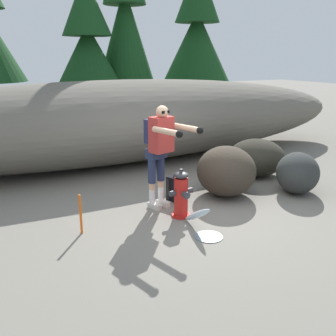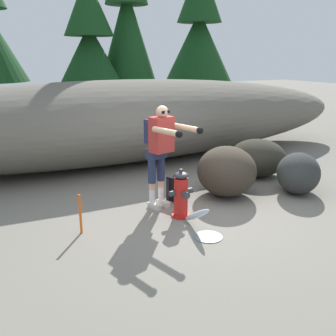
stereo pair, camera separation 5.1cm
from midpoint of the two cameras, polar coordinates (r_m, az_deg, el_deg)
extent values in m
cube|color=slate|center=(6.47, 3.90, -6.62)|extent=(56.00, 56.00, 0.04)
ellipsoid|color=#666056|center=(9.41, -7.33, 6.93)|extent=(13.54, 3.20, 1.96)
cylinder|color=red|center=(6.25, 2.14, -7.04)|extent=(0.30, 0.30, 0.04)
cylinder|color=red|center=(6.13, 2.17, -4.24)|extent=(0.22, 0.22, 0.61)
ellipsoid|color=#333338|center=(6.01, 2.21, -1.07)|extent=(0.23, 0.23, 0.10)
cylinder|color=#333338|center=(5.99, 2.21, -0.39)|extent=(0.06, 0.06, 0.05)
cylinder|color=#333338|center=(6.03, 0.87, -3.83)|extent=(0.09, 0.09, 0.09)
cylinder|color=#333338|center=(6.17, 3.45, -3.38)|extent=(0.09, 0.09, 0.09)
cylinder|color=#333338|center=(5.97, 2.90, -4.06)|extent=(0.11, 0.09, 0.11)
ellipsoid|color=silver|center=(5.78, 4.53, -6.99)|extent=(0.10, 0.72, 0.49)
cylinder|color=slate|center=(5.61, 6.27, -10.16)|extent=(0.41, 0.41, 0.01)
cube|color=beige|center=(6.67, -0.49, -5.25)|extent=(0.17, 0.28, 0.09)
cylinder|color=white|center=(6.65, -0.84, -3.79)|extent=(0.10, 0.10, 0.24)
cylinder|color=#DBAD89|center=(6.59, -0.84, -2.33)|extent=(0.10, 0.10, 0.12)
cylinder|color=#232D4C|center=(6.51, -0.85, 0.02)|extent=(0.13, 0.13, 0.45)
cube|color=beige|center=(6.55, -1.80, -5.68)|extent=(0.17, 0.28, 0.09)
cylinder|color=white|center=(6.53, -2.16, -4.19)|extent=(0.10, 0.10, 0.24)
cylinder|color=#DBAD89|center=(6.47, -2.17, -2.71)|extent=(0.10, 0.10, 0.12)
cylinder|color=#232D4C|center=(6.38, -2.20, -0.32)|extent=(0.13, 0.13, 0.45)
cube|color=#232D4C|center=(6.37, -1.54, 2.21)|extent=(0.36, 0.28, 0.16)
cube|color=#B2332D|center=(6.20, -0.75, 5.02)|extent=(0.41, 0.33, 0.58)
cube|color=#23284C|center=(6.34, -1.95, 5.54)|extent=(0.31, 0.23, 0.40)
sphere|color=#DBAD89|center=(6.12, -0.64, 8.38)|extent=(0.20, 0.20, 0.20)
cube|color=black|center=(6.06, -0.10, 8.35)|extent=(0.15, 0.06, 0.04)
cylinder|color=#DBAD89|center=(6.06, 3.14, 5.97)|extent=(0.24, 0.58, 0.09)
sphere|color=black|center=(5.87, 5.02, 5.61)|extent=(0.11, 0.11, 0.11)
cylinder|color=#DBAD89|center=(5.76, 0.04, 5.45)|extent=(0.24, 0.58, 0.09)
sphere|color=black|center=(5.57, 1.91, 5.06)|extent=(0.11, 0.11, 0.11)
cube|color=black|center=(6.84, 1.44, -3.13)|extent=(0.29, 0.35, 0.44)
cube|color=black|center=(6.95, 2.14, -3.38)|extent=(0.13, 0.22, 0.20)
torus|color=black|center=(6.76, 1.45, -1.21)|extent=(0.10, 0.10, 0.02)
cube|color=black|center=(6.81, 0.28, -3.21)|extent=(0.05, 0.06, 0.37)
cube|color=black|center=(6.71, 1.33, -3.53)|extent=(0.05, 0.06, 0.37)
ellipsoid|color=#373027|center=(7.13, 8.94, -0.46)|extent=(1.53, 1.55, 0.92)
ellipsoid|color=#2C2A22|center=(8.45, 13.33, 1.51)|extent=(1.47, 1.41, 0.80)
ellipsoid|color=#2D302F|center=(7.61, 19.05, -0.72)|extent=(1.28, 1.29, 0.77)
cylinder|color=#47331E|center=(12.74, -10.93, 7.76)|extent=(0.28, 0.28, 1.32)
cone|color=#143D19|center=(12.61, -11.36, 15.52)|extent=(2.33, 2.33, 2.12)
cone|color=#143D19|center=(12.69, -11.79, 22.71)|extent=(1.51, 1.51, 1.77)
cylinder|color=#47331E|center=(13.61, -5.64, 8.19)|extent=(0.26, 0.26, 1.17)
cone|color=#143D19|center=(13.48, -5.93, 18.12)|extent=(2.17, 2.17, 3.53)
cylinder|color=#47331E|center=(15.46, 4.53, 9.83)|extent=(0.31, 0.31, 1.52)
cone|color=#143D19|center=(15.36, 4.71, 17.55)|extent=(2.60, 2.60, 2.64)
cylinder|color=#E55914|center=(5.72, -12.70, -6.70)|extent=(0.04, 0.04, 0.60)
camera|label=1|loc=(0.03, -89.77, 0.07)|focal=40.87mm
camera|label=2|loc=(0.03, 90.23, -0.07)|focal=40.87mm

